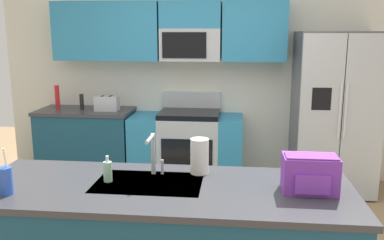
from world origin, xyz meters
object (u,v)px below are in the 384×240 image
Objects in this scene: range_oven at (187,148)px; toaster at (107,103)px; soap_dispenser at (108,171)px; backpack at (310,173)px; pepper_mill at (82,102)px; paper_towel_roll at (200,156)px; drink_cup_blue at (5,181)px; refrigerator at (334,113)px; sink_faucet at (153,151)px; bottle_red at (57,97)px.

toaster is (-0.97, -0.05, 0.55)m from range_oven.
soap_dispenser is 1.26m from backpack.
soap_dispenser is (1.09, -2.45, -0.03)m from pepper_mill.
pepper_mill is 0.79× the size of paper_towel_roll.
paper_towel_roll is at bearing 158.88° from backpack.
refrigerator is at bearing 47.00° from drink_cup_blue.
range_oven is at bearing 177.60° from refrigerator.
toaster is at bearing 94.72° from drink_cup_blue.
toaster is at bearing 179.59° from refrigerator.
paper_towel_roll is at bearing -53.26° from pepper_mill.
range_oven is 1.42m from pepper_mill.
sink_faucet reaches higher than soap_dispenser.
soap_dispenser is 0.71× the size of paper_towel_roll.
sink_faucet reaches higher than backpack.
drink_cup_blue is at bearing -172.70° from backpack.
drink_cup_blue is 0.89× the size of backpack.
paper_towel_roll reaches higher than backpack.
refrigerator is 6.50× the size of drink_cup_blue.
backpack reaches higher than toaster.
range_oven reaches higher than toaster.
bottle_red is 1.22× the size of paper_towel_roll.
drink_cup_blue is 1.19× the size of paper_towel_roll.
sink_faucet is 0.32m from soap_dispenser.
soap_dispenser is 0.61m from paper_towel_roll.
drink_cup_blue is 1.80m from backpack.
soap_dispenser is (-0.27, -0.15, -0.10)m from sink_faucet.
range_oven is 4.86× the size of toaster.
range_oven is at bearing 112.62° from backpack.
toaster is at bearing 121.35° from paper_towel_roll.
bottle_red reaches higher than paper_towel_roll.
bottle_red is (-0.65, 0.06, 0.06)m from toaster.
pepper_mill is (-0.34, 0.05, 0.00)m from toaster.
sink_faucet is (1.68, -2.31, 0.02)m from bottle_red.
pepper_mill is at bearing 114.03° from soap_dispenser.
range_oven is 1.12m from toaster.
refrigerator reaches higher than bottle_red.
refrigerator is at bearing 57.64° from paper_towel_roll.
bottle_red is 2.87m from drink_cup_blue.
range_oven is at bearing 91.30° from sink_faucet.
refrigerator reaches higher than sink_faucet.
bottle_red is 1.03× the size of drink_cup_blue.
refrigerator is (1.72, -0.07, 0.48)m from range_oven.
backpack is at bearing -46.70° from pepper_mill.
sink_faucet is 0.31m from paper_towel_roll.
toaster is 2.47m from sink_faucet.
soap_dispenser is at bearing -65.97° from pepper_mill.
pepper_mill is at bearing 178.69° from refrigerator.
sink_faucet is at bearing -65.53° from toaster.
refrigerator is at bearing -2.40° from range_oven.
refrigerator is at bearing 50.84° from soap_dispenser.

